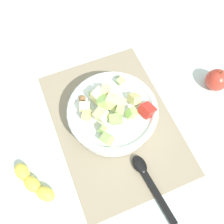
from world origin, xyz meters
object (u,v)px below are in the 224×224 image
(salad_bowl, at_px, (112,113))
(banana_whole, at_px, (33,183))
(serving_spoon, at_px, (147,177))
(whole_apple, at_px, (217,81))

(salad_bowl, distance_m, banana_whole, 0.29)
(serving_spoon, bearing_deg, banana_whole, 70.64)
(serving_spoon, bearing_deg, whole_apple, -61.01)
(serving_spoon, xyz_separation_m, whole_apple, (0.19, -0.34, 0.02))
(salad_bowl, xyz_separation_m, whole_apple, (-0.02, -0.36, -0.01))
(salad_bowl, relative_size, whole_apple, 3.19)
(banana_whole, bearing_deg, whole_apple, -82.42)
(serving_spoon, height_order, whole_apple, whole_apple)
(whole_apple, xyz_separation_m, banana_whole, (-0.08, 0.63, -0.02))
(whole_apple, relative_size, banana_whole, 0.57)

